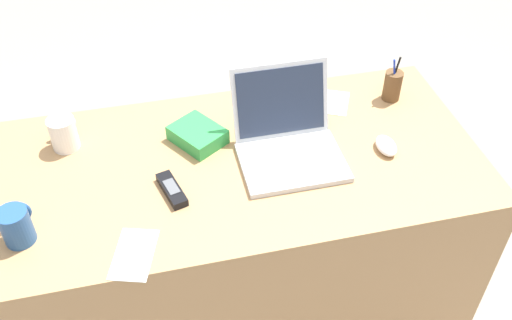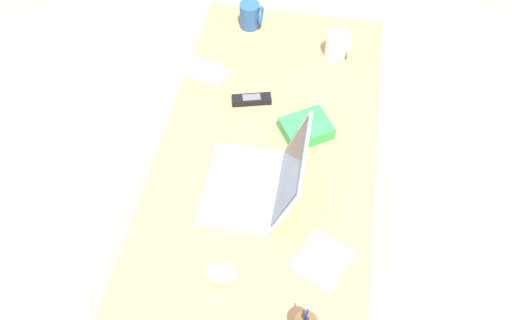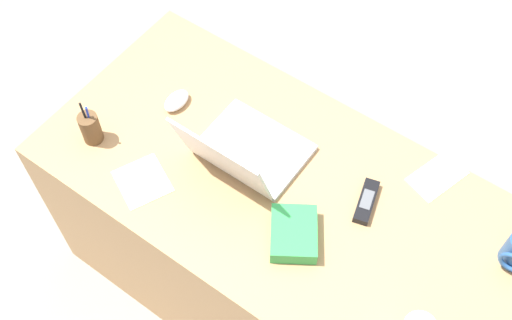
# 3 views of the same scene
# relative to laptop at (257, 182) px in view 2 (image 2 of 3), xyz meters

# --- Properties ---
(ground_plane) EXTENTS (6.00, 6.00, 0.00)m
(ground_plane) POSITION_rel_laptop_xyz_m (-0.15, 0.00, -0.80)
(ground_plane) COLOR gray
(desk) EXTENTS (1.50, 0.74, 0.75)m
(desk) POSITION_rel_laptop_xyz_m (-0.15, 0.00, -0.43)
(desk) COLOR tan
(desk) RESTS_ON ground
(laptop) EXTENTS (0.31, 0.31, 0.25)m
(laptop) POSITION_rel_laptop_xyz_m (0.00, 0.00, 0.00)
(laptop) COLOR silver
(laptop) RESTS_ON desk
(computer_mouse) EXTENTS (0.06, 0.10, 0.04)m
(computer_mouse) POSITION_rel_laptop_xyz_m (0.30, -0.05, -0.03)
(computer_mouse) COLOR white
(computer_mouse) RESTS_ON desk
(coffee_mug_white) EXTENTS (0.08, 0.09, 0.11)m
(coffee_mug_white) POSITION_rel_laptop_xyz_m (-0.79, -0.17, 0.00)
(coffee_mug_white) COLOR #26518C
(coffee_mug_white) RESTS_ON desk
(coffee_mug_tall) EXTENTS (0.08, 0.10, 0.11)m
(coffee_mug_tall) POSITION_rel_laptop_xyz_m (-0.67, 0.20, 0.00)
(coffee_mug_tall) COLOR white
(coffee_mug_tall) RESTS_ON desk
(cordless_phone) EXTENTS (0.08, 0.15, 0.03)m
(cordless_phone) POSITION_rel_laptop_xyz_m (-0.37, -0.09, -0.04)
(cordless_phone) COLOR black
(cordless_phone) RESTS_ON desk
(snack_bag) EXTENTS (0.19, 0.20, 0.05)m
(snack_bag) POSITION_rel_laptop_xyz_m (-0.26, 0.13, -0.03)
(snack_bag) COLOR green
(snack_bag) RESTS_ON desk
(paper_note_near_laptop) EXTENTS (0.20, 0.19, 0.00)m
(paper_note_near_laptop) POSITION_rel_laptop_xyz_m (0.20, 0.23, -0.05)
(paper_note_near_laptop) COLOR white
(paper_note_near_laptop) RESTS_ON desk
(paper_note_left) EXTENTS (0.15, 0.19, 0.00)m
(paper_note_left) POSITION_rel_laptop_xyz_m (-0.50, -0.29, -0.05)
(paper_note_left) COLOR white
(paper_note_left) RESTS_ON desk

